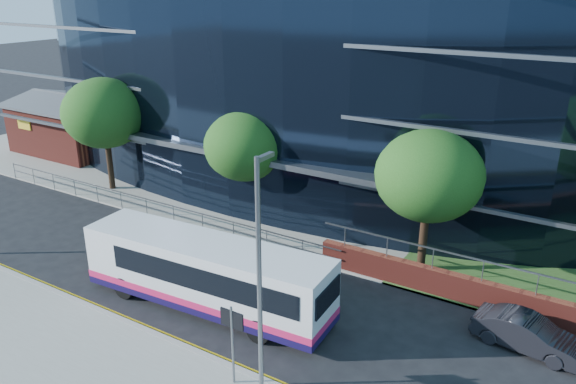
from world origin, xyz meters
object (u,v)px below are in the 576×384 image
Objects in this scene: street_sign at (232,329)px; streetlight_east at (260,286)px; tree_far_c at (429,176)px; parked_car at (528,334)px; brick_pavilion at (74,126)px; tree_far_a at (104,113)px; city_bus at (208,274)px; tree_far_b at (245,146)px.

streetlight_east is (1.50, -0.59, 2.29)m from street_sign.
street_sign is at bearing 158.64° from streetlight_east.
street_sign is 0.35× the size of streetlight_east.
parked_car is at bearing -34.58° from tree_far_c.
tree_far_c is at bearing 76.71° from street_sign.
tree_far_c is 0.81× the size of streetlight_east.
parked_car is (5.14, -3.55, -3.91)m from tree_far_c.
brick_pavilion is 32.19m from streetlight_east.
city_bus is at bearing -28.02° from tree_far_a.
brick_pavilion is 1.42× the size of tree_far_b.
brick_pavilion is 1.32× the size of tree_far_c.
street_sign is 13.54m from tree_far_b.
city_bus is at bearing 138.65° from street_sign.
street_sign is 20.63m from tree_far_a.
tree_far_c is (20.00, 0.00, -0.33)m from tree_far_a.
tree_far_c is (29.00, -4.50, 2.60)m from brick_pavilion.
street_sign is (26.50, -15.09, 0.21)m from brick_pavilion.
brick_pavilion is 19.55m from tree_far_b.
tree_far_c is 11.22m from streetlight_east.
street_sign is 11.14m from tree_far_c.
streetlight_east is (28.00, -15.67, 2.50)m from brick_pavilion.
tree_far_a is at bearing -177.14° from tree_far_b.
city_bus is 11.96m from parked_car.
streetlight_east is at bearing -95.11° from tree_far_c.
tree_far_c reaches higher than street_sign.
tree_far_a is 20.00m from tree_far_c.
tree_far_b is 0.57× the size of city_bus.
streetlight_east reaches higher than city_bus.
city_bus is at bearing 115.92° from parked_car.
streetlight_east is 2.11× the size of parked_car.
street_sign reaches higher than city_bus.
street_sign is at bearing -29.65° from brick_pavilion.
tree_far_a is (-17.50, 10.59, 2.71)m from street_sign.
tree_far_c reaches higher than tree_far_b.
streetlight_east is at bearing -21.36° from street_sign.
brick_pavilion is at bearing 153.45° from tree_far_a.
tree_far_c reaches higher than brick_pavilion.
city_bus is (-3.66, 3.22, -0.64)m from street_sign.
parked_car is (25.14, -3.55, -4.24)m from tree_far_a.
parked_car is (7.64, 7.04, -1.52)m from street_sign.
tree_far_a is (9.00, -4.50, 2.92)m from brick_pavilion.
parked_car is (6.14, 7.63, -3.82)m from streetlight_east.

